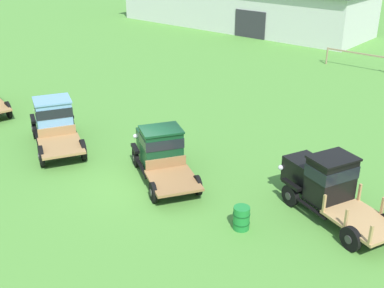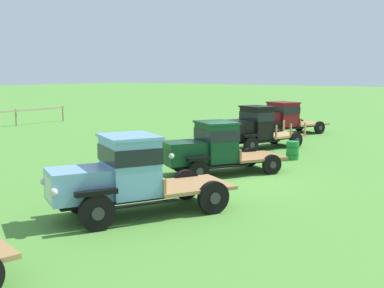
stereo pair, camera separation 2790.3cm
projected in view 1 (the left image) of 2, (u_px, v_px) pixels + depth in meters
name	position (u px, v px, depth m)	size (l,w,h in m)	color
ground_plane	(142.00, 182.00, 18.99)	(240.00, 240.00, 0.00)	#518E38
farm_shed	(240.00, 4.00, 47.79)	(25.80, 8.41, 4.45)	silver
vintage_truck_second_in_line	(54.00, 120.00, 21.94)	(5.23, 3.82, 2.20)	black
vintage_truck_midrow_center	(160.00, 149.00, 19.25)	(4.90, 3.86, 2.02)	black
vintage_truck_far_side	(326.00, 183.00, 16.61)	(4.96, 3.21, 2.18)	black
oil_drum_beside_row	(241.00, 218.00, 15.88)	(0.58, 0.58, 0.82)	#1E7F33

